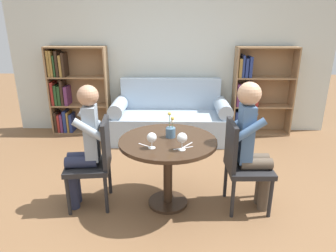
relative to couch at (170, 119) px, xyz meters
name	(u,v)px	position (x,y,z in m)	size (l,w,h in m)	color
ground_plane	(168,203)	(0.00, -1.85, -0.31)	(16.00, 16.00, 0.00)	brown
back_wall	(171,49)	(0.00, 0.42, 1.04)	(5.20, 0.05, 2.70)	silver
round_table	(168,153)	(0.00, -1.85, 0.26)	(0.94, 0.94, 0.71)	#382619
couch	(170,119)	(0.00, 0.00, 0.00)	(1.82, 0.80, 0.92)	#9EB2C6
bookshelf_left	(72,92)	(-1.61, 0.27, 0.38)	(0.94, 0.28, 1.41)	#93704C
bookshelf_right	(255,93)	(1.36, 0.27, 0.37)	(0.94, 0.28, 1.41)	#93704C
chair_left	(95,159)	(-0.72, -1.85, 0.18)	(0.46, 0.46, 0.90)	#232326
chair_right	(242,162)	(0.72, -1.88, 0.18)	(0.43, 0.43, 0.90)	#232326
person_left	(84,145)	(-0.81, -1.87, 0.34)	(0.44, 0.37, 1.24)	#282D47
person_right	(252,143)	(0.80, -1.87, 0.38)	(0.42, 0.35, 1.27)	brown
wine_glass_left	(152,138)	(-0.14, -2.05, 0.49)	(0.09, 0.09, 0.14)	white
wine_glass_right	(182,138)	(0.13, -2.09, 0.51)	(0.09, 0.09, 0.16)	white
flower_vase	(171,130)	(0.03, -1.78, 0.47)	(0.09, 0.09, 0.25)	slate
knife_left_setting	(183,148)	(0.14, -2.05, 0.40)	(0.18, 0.08, 0.00)	silver
fork_left_setting	(187,145)	(0.17, -1.99, 0.40)	(0.12, 0.16, 0.00)	silver
knife_right_setting	(146,146)	(-0.19, -2.01, 0.40)	(0.16, 0.12, 0.00)	silver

